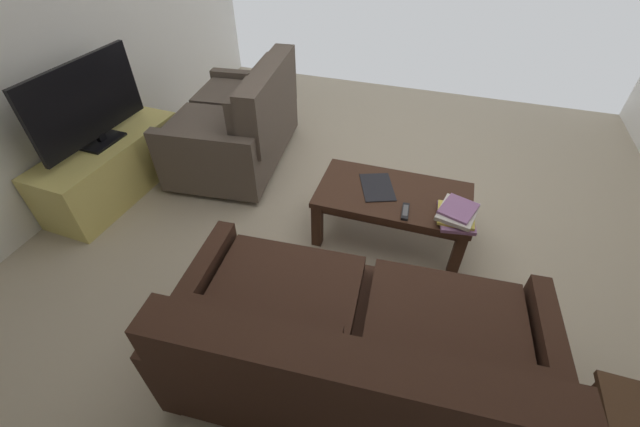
# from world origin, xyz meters

# --- Properties ---
(ground_plane) EXTENTS (4.82, 5.15, 0.01)m
(ground_plane) POSITION_xyz_m (0.00, 0.00, -0.00)
(ground_plane) COLOR #B7A88E
(sofa_main) EXTENTS (1.85, 1.02, 0.85)m
(sofa_main) POSITION_xyz_m (-0.23, 1.35, 0.36)
(sofa_main) COLOR black
(sofa_main) RESTS_ON ground
(loveseat_near) EXTENTS (1.00, 1.41, 0.91)m
(loveseat_near) POSITION_xyz_m (1.28, -0.48, 0.38)
(loveseat_near) COLOR black
(loveseat_near) RESTS_ON ground
(coffee_table) EXTENTS (1.06, 0.57, 0.41)m
(coffee_table) POSITION_xyz_m (-0.21, 0.13, 0.34)
(coffee_table) COLOR #3D2316
(coffee_table) RESTS_ON ground
(tv_stand) EXTENTS (0.52, 1.26, 0.47)m
(tv_stand) POSITION_xyz_m (2.08, 0.27, 0.24)
(tv_stand) COLOR #D8C666
(tv_stand) RESTS_ON ground
(flat_tv) EXTENTS (0.21, 0.98, 0.63)m
(flat_tv) POSITION_xyz_m (2.08, 0.27, 0.80)
(flat_tv) COLOR black
(flat_tv) RESTS_ON tv_stand
(book_stack) EXTENTS (0.27, 0.32, 0.09)m
(book_stack) POSITION_xyz_m (-0.63, 0.27, 0.45)
(book_stack) COLOR #996699
(book_stack) RESTS_ON coffee_table
(tv_remote) EXTENTS (0.05, 0.16, 0.02)m
(tv_remote) POSITION_xyz_m (-0.31, 0.32, 0.42)
(tv_remote) COLOR black
(tv_remote) RESTS_ON coffee_table
(loose_magazine) EXTENTS (0.31, 0.37, 0.01)m
(loose_magazine) POSITION_xyz_m (-0.08, 0.11, 0.41)
(loose_magazine) COLOR black
(loose_magazine) RESTS_ON coffee_table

